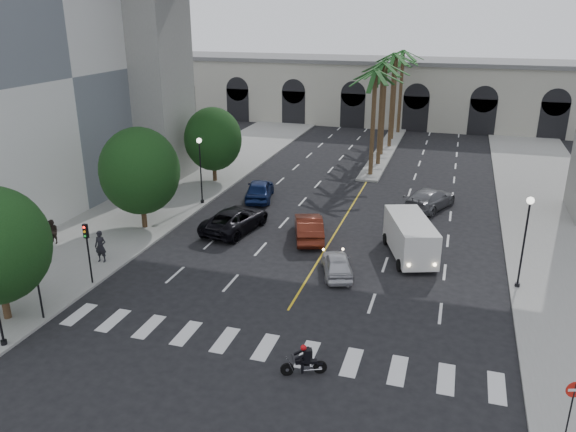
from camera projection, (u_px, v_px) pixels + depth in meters
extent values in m
plane|color=black|center=(276.00, 330.00, 26.97)|extent=(140.00, 140.00, 0.00)
cube|color=gray|center=(156.00, 203.00, 44.54)|extent=(8.00, 100.00, 0.15)
cube|color=gray|center=(568.00, 247.00, 36.26)|extent=(8.00, 100.00, 0.15)
cube|color=gray|center=(385.00, 151.00, 61.03)|extent=(2.00, 24.00, 0.20)
cube|color=#B4B1A1|center=(404.00, 94.00, 74.93)|extent=(70.00, 10.00, 8.00)
cube|color=slate|center=(407.00, 61.00, 73.47)|extent=(71.00, 10.50, 0.50)
cube|color=gray|center=(151.00, 61.00, 48.23)|extent=(5.00, 6.00, 20.80)
cylinder|color=#47331E|center=(373.00, 125.00, 50.45)|extent=(0.40, 0.40, 9.50)
cylinder|color=#47331E|center=(381.00, 116.00, 53.96)|extent=(0.40, 0.40, 9.80)
cylinder|color=#47331E|center=(383.00, 112.00, 57.72)|extent=(0.40, 0.40, 9.30)
cylinder|color=#47331E|center=(392.00, 102.00, 61.07)|extent=(0.40, 0.40, 10.10)
cylinder|color=#47331E|center=(394.00, 99.00, 64.82)|extent=(0.40, 0.40, 9.60)
cylinder|color=#47331E|center=(400.00, 94.00, 68.27)|extent=(0.40, 0.40, 9.90)
cylinder|color=#382616|center=(5.00, 299.00, 27.46)|extent=(0.36, 0.36, 2.34)
cylinder|color=#382616|center=(144.00, 212.00, 39.11)|extent=(0.36, 0.36, 2.45)
ellipsoid|color=black|center=(140.00, 171.00, 38.08)|extent=(5.44, 5.44, 5.98)
cylinder|color=#382616|center=(215.00, 170.00, 49.90)|extent=(0.36, 0.36, 2.27)
ellipsoid|color=black|center=(213.00, 139.00, 48.95)|extent=(5.04, 5.04, 5.54)
cylinder|color=black|center=(4.00, 344.00, 25.57)|extent=(0.28, 0.28, 0.36)
cylinder|color=black|center=(202.00, 202.00, 44.41)|extent=(0.28, 0.28, 0.36)
cylinder|color=black|center=(201.00, 173.00, 43.57)|extent=(0.11, 0.11, 5.00)
sphere|color=white|center=(199.00, 141.00, 42.70)|extent=(0.40, 0.40, 0.40)
cylinder|color=black|center=(517.00, 286.00, 30.94)|extent=(0.28, 0.28, 0.36)
cylinder|color=black|center=(523.00, 246.00, 30.10)|extent=(0.11, 0.11, 5.00)
sphere|color=white|center=(531.00, 201.00, 29.22)|extent=(0.40, 0.40, 0.40)
cylinder|color=black|center=(39.00, 289.00, 27.24)|extent=(0.10, 0.10, 3.50)
cube|color=black|center=(34.00, 261.00, 26.73)|extent=(0.25, 0.18, 0.80)
cylinder|color=black|center=(89.00, 256.00, 30.83)|extent=(0.10, 0.10, 3.50)
cube|color=black|center=(86.00, 231.00, 30.31)|extent=(0.25, 0.18, 0.80)
cylinder|color=black|center=(287.00, 369.00, 23.56)|extent=(0.58, 0.32, 0.58)
cylinder|color=black|center=(320.00, 367.00, 23.70)|extent=(0.58, 0.32, 0.58)
cube|color=silver|center=(305.00, 367.00, 23.61)|extent=(0.47, 0.40, 0.25)
cube|color=black|center=(302.00, 361.00, 23.50)|extent=(0.58, 0.41, 0.19)
cube|color=black|center=(312.00, 361.00, 23.56)|extent=(0.50, 0.39, 0.12)
cylinder|color=black|center=(292.00, 358.00, 23.39)|extent=(0.24, 0.50, 0.03)
cube|color=black|center=(307.00, 354.00, 23.41)|extent=(0.38, 0.44, 0.51)
cube|color=black|center=(310.00, 353.00, 23.40)|extent=(0.24, 0.32, 0.37)
sphere|color=#BB0C10|center=(304.00, 348.00, 23.28)|extent=(0.25, 0.25, 0.25)
imported|color=silver|center=(337.00, 264.00, 32.43)|extent=(2.76, 4.24, 1.34)
imported|color=#531B10|center=(309.00, 227.00, 37.53)|extent=(3.25, 5.31, 1.65)
imported|color=black|center=(235.00, 219.00, 38.94)|extent=(3.68, 6.29, 1.64)
imported|color=slate|center=(430.00, 199.00, 43.27)|extent=(4.13, 5.93, 1.59)
imported|color=#112150|center=(259.00, 190.00, 45.33)|extent=(3.10, 5.34, 1.71)
cube|color=silver|center=(410.00, 236.00, 34.57)|extent=(3.92, 6.16, 2.14)
cube|color=black|center=(422.00, 250.00, 31.92)|extent=(1.96, 0.91, 0.91)
cylinder|color=black|center=(400.00, 265.00, 32.98)|extent=(0.53, 0.81, 0.75)
cylinder|color=black|center=(434.00, 265.00, 33.05)|extent=(0.53, 0.81, 0.75)
cylinder|color=black|center=(386.00, 239.00, 36.79)|extent=(0.53, 0.81, 0.75)
cylinder|color=black|center=(417.00, 238.00, 36.86)|extent=(0.53, 0.81, 0.75)
imported|color=black|center=(101.00, 246.00, 33.70)|extent=(0.76, 0.55, 1.96)
imported|color=black|center=(53.00, 232.00, 36.38)|extent=(0.87, 0.72, 1.62)
cylinder|color=black|center=(570.00, 413.00, 19.55)|extent=(0.06, 0.06, 2.52)
cylinder|color=#B4150C|center=(575.00, 390.00, 19.20)|extent=(0.61, 0.24, 0.63)
cube|color=silver|center=(575.00, 390.00, 19.20)|extent=(0.46, 0.18, 0.11)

